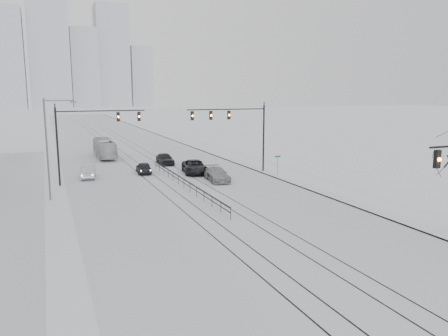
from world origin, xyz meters
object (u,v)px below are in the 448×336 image
sedan_nb_right (217,174)px  sedan_nb_far (165,159)px  sedan_sb_outer (88,172)px  sedan_sb_inner (144,168)px  sedan_nb_front (195,167)px  box_truck (105,149)px

sedan_nb_right → sedan_nb_far: (-2.39, 12.98, 0.03)m
sedan_sb_outer → sedan_nb_far: 12.00m
sedan_sb_outer → sedan_nb_right: bearing=159.3°
sedan_sb_outer → sedan_nb_far: size_ratio=0.99×
sedan_nb_right → sedan_sb_inner: bearing=136.0°
sedan_sb_inner → sedan_nb_far: (4.01, 5.47, 0.07)m
sedan_nb_front → box_truck: (-8.26, 16.97, 0.59)m
sedan_nb_front → sedan_nb_far: size_ratio=1.26×
sedan_sb_inner → sedan_sb_outer: sedan_sb_outer is taller
sedan_sb_outer → sedan_nb_front: (11.98, -1.74, 0.06)m
sedan_nb_front → sedan_sb_inner: bearing=167.9°
sedan_nb_right → box_truck: 24.01m
sedan_nb_front → sedan_sb_outer: bearing=-178.3°
sedan_sb_inner → sedan_nb_front: (5.59, -2.26, 0.09)m
sedan_nb_right → sedan_nb_far: sedan_nb_far is taller
sedan_sb_inner → box_truck: 14.97m
sedan_sb_outer → sedan_nb_right: sedan_nb_right is taller
sedan_nb_right → sedan_sb_outer: bearing=156.9°
sedan_nb_far → box_truck: (-6.68, 9.24, 0.62)m
sedan_nb_front → sedan_nb_far: sedan_nb_front is taller
sedan_nb_right → box_truck: box_truck is taller
sedan_sb_inner → box_truck: box_truck is taller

